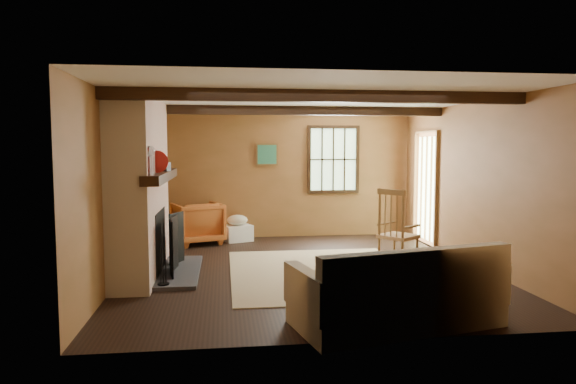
{
  "coord_description": "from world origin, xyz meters",
  "views": [
    {
      "loc": [
        -1.13,
        -7.11,
        1.74
      ],
      "look_at": [
        -0.18,
        0.4,
        1.08
      ],
      "focal_mm": 32.0,
      "sensor_mm": 36.0,
      "label": 1
    }
  ],
  "objects": [
    {
      "name": "rocking_chair",
      "position": [
        1.36,
        0.0,
        0.49
      ],
      "size": [
        0.93,
        0.85,
        1.16
      ],
      "rotation": [
        0.0,
        0.0,
        2.22
      ],
      "color": "#AB7D53",
      "rests_on": "ground"
    },
    {
      "name": "ground",
      "position": [
        0.0,
        0.0,
        0.0
      ],
      "size": [
        5.5,
        5.5,
        0.0
      ],
      "primitive_type": "plane",
      "color": "black",
      "rests_on": "ground"
    },
    {
      "name": "sofa",
      "position": [
        0.56,
        -2.4,
        0.29
      ],
      "size": [
        2.17,
        1.32,
        0.82
      ],
      "rotation": [
        0.0,
        0.0,
        0.23
      ],
      "color": "beige",
      "rests_on": "ground"
    },
    {
      "name": "laundry_basket",
      "position": [
        -0.89,
        2.34,
        0.15
      ],
      "size": [
        0.61,
        0.54,
        0.3
      ],
      "primitive_type": "cube",
      "rotation": [
        0.0,
        0.0,
        0.39
      ],
      "color": "white",
      "rests_on": "ground"
    },
    {
      "name": "rug",
      "position": [
        0.2,
        -0.2,
        0.0
      ],
      "size": [
        2.5,
        3.0,
        0.01
      ],
      "primitive_type": "cube",
      "color": "tan",
      "rests_on": "ground"
    },
    {
      "name": "room_envelope",
      "position": [
        0.22,
        0.26,
        1.63
      ],
      "size": [
        5.02,
        5.52,
        2.44
      ],
      "color": "#965E35",
      "rests_on": "ground"
    },
    {
      "name": "armchair",
      "position": [
        -1.61,
        2.19,
        0.38
      ],
      "size": [
        1.04,
        1.05,
        0.75
      ],
      "primitive_type": "imported",
      "rotation": [
        0.0,
        0.0,
        -2.79
      ],
      "color": "#BF6026",
      "rests_on": "ground"
    },
    {
      "name": "fireplace",
      "position": [
        -2.23,
        -0.0,
        1.1
      ],
      "size": [
        1.02,
        2.3,
        2.4
      ],
      "color": "#AB4D42",
      "rests_on": "ground"
    },
    {
      "name": "basket_pillow",
      "position": [
        -0.89,
        2.34,
        0.4
      ],
      "size": [
        0.47,
        0.42,
        0.19
      ],
      "primitive_type": "ellipsoid",
      "rotation": [
        0.0,
        0.0,
        0.36
      ],
      "color": "beige",
      "rests_on": "laundry_basket"
    },
    {
      "name": "firewood_pile",
      "position": [
        -2.05,
        2.6,
        0.12
      ],
      "size": [
        0.64,
        0.12,
        0.23
      ],
      "color": "brown",
      "rests_on": "ground"
    }
  ]
}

